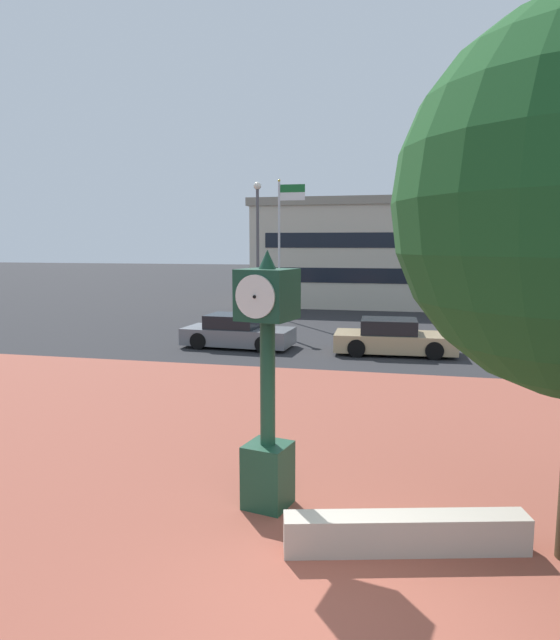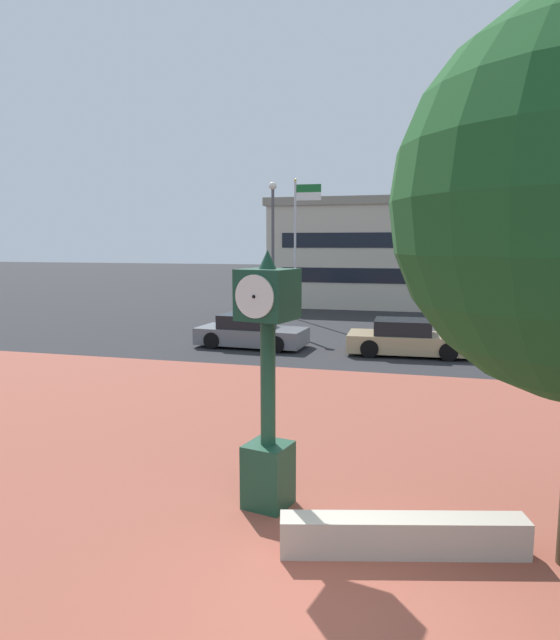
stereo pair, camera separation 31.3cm
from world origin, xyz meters
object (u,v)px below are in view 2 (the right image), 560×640
at_px(street_lamp_post, 273,240).
at_px(civic_building, 436,252).
at_px(street_clock, 268,380).
at_px(car_street_near, 251,332).
at_px(car_street_mid, 407,339).
at_px(flagpole_primary, 298,239).

bearing_deg(street_lamp_post, civic_building, 63.12).
height_order(street_clock, car_street_near, street_clock).
xyz_separation_m(car_street_mid, street_lamp_post, (-6.46, 4.95, 3.59)).
bearing_deg(street_clock, flagpole_primary, 114.57).
distance_m(car_street_near, car_street_mid, 5.98).
bearing_deg(street_clock, street_lamp_post, 117.96).
bearing_deg(car_street_near, flagpole_primary, -175.68).
height_order(car_street_mid, flagpole_primary, flagpole_primary).
distance_m(car_street_mid, street_lamp_post, 8.90).
bearing_deg(street_lamp_post, flagpole_primary, 84.65).
bearing_deg(flagpole_primary, car_street_mid, -54.43).
xyz_separation_m(street_clock, civic_building, (2.51, 32.50, 1.44)).
height_order(street_clock, street_lamp_post, street_lamp_post).
height_order(civic_building, street_lamp_post, street_lamp_post).
relative_size(street_clock, civic_building, 0.19).
bearing_deg(car_street_near, civic_building, 163.81).
xyz_separation_m(car_street_near, civic_building, (6.97, 19.67, 2.85)).
xyz_separation_m(flagpole_primary, civic_building, (7.12, 11.11, -0.85)).
relative_size(civic_building, street_lamp_post, 3.06).
height_order(car_street_near, flagpole_primary, flagpole_primary).
distance_m(street_clock, car_street_near, 13.66).
distance_m(car_street_near, civic_building, 21.06).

